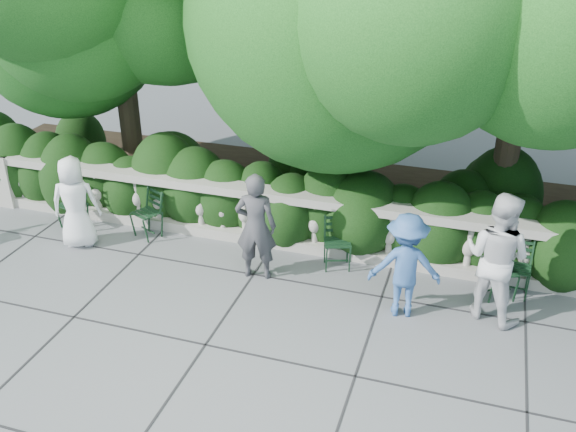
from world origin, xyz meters
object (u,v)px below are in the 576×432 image
(person_woman_grey, at_px, (256,227))
(person_older_blue, at_px, (405,266))
(chair_a, at_px, (142,239))
(chair_d, at_px, (501,302))
(chair_b, at_px, (69,231))
(person_casual_man, at_px, (497,257))
(person_businessman, at_px, (75,202))
(chair_c, at_px, (337,272))
(chair_e, at_px, (511,299))

(person_woman_grey, height_order, person_older_blue, person_woman_grey)
(chair_a, distance_m, person_woman_grey, 2.46)
(chair_d, height_order, person_woman_grey, person_woman_grey)
(chair_b, distance_m, person_casual_man, 7.13)
(chair_d, relative_size, person_businessman, 0.54)
(chair_b, relative_size, chair_c, 1.00)
(chair_a, height_order, person_older_blue, person_older_blue)
(chair_e, height_order, person_businessman, person_businessman)
(chair_a, height_order, chair_b, same)
(person_older_blue, bearing_deg, chair_b, -18.13)
(chair_a, relative_size, person_woman_grey, 0.49)
(chair_e, bearing_deg, chair_c, -176.93)
(person_woman_grey, distance_m, person_casual_man, 3.43)
(chair_c, height_order, person_woman_grey, person_woman_grey)
(chair_e, height_order, person_older_blue, person_older_blue)
(chair_e, distance_m, person_casual_man, 1.10)
(chair_b, xyz_separation_m, person_woman_grey, (3.64, -0.35, 0.85))
(chair_e, relative_size, person_woman_grey, 0.49)
(chair_b, relative_size, chair_e, 1.00)
(chair_b, xyz_separation_m, chair_d, (7.25, 0.03, 0.00))
(chair_c, xyz_separation_m, person_casual_man, (2.26, -0.45, 0.93))
(chair_a, distance_m, chair_b, 1.38)
(person_casual_man, bearing_deg, chair_d, -92.50)
(chair_e, xyz_separation_m, person_casual_man, (-0.32, -0.49, 0.93))
(chair_a, bearing_deg, person_casual_man, 19.73)
(chair_a, bearing_deg, person_businessman, -128.42)
(chair_a, relative_size, person_casual_man, 0.45)
(chair_b, distance_m, person_businessman, 0.99)
(chair_d, distance_m, person_older_blue, 1.69)
(chair_b, xyz_separation_m, person_casual_man, (7.06, -0.33, 0.93))
(person_casual_man, xyz_separation_m, person_older_blue, (-1.16, -0.31, -0.17))
(chair_e, bearing_deg, chair_b, -176.66)
(chair_c, bearing_deg, chair_a, 160.52)
(chair_a, relative_size, chair_c, 1.00)
(chair_c, relative_size, person_older_blue, 0.55)
(person_woman_grey, xyz_separation_m, person_older_blue, (2.27, -0.29, -0.08))
(chair_a, relative_size, chair_e, 1.00)
(person_casual_man, bearing_deg, chair_e, -99.70)
(chair_e, distance_m, person_businessman, 6.95)
(person_casual_man, height_order, person_older_blue, person_casual_man)
(person_older_blue, bearing_deg, chair_d, -165.09)
(chair_b, distance_m, person_woman_grey, 3.75)
(chair_d, relative_size, person_woman_grey, 0.49)
(chair_c, distance_m, chair_d, 2.45)
(chair_c, distance_m, person_older_blue, 1.54)
(chair_b, xyz_separation_m, person_older_blue, (5.91, -0.65, 0.77))
(chair_e, bearing_deg, person_woman_grey, -170.15)
(person_businessman, relative_size, person_older_blue, 1.02)
(person_businessman, xyz_separation_m, person_casual_man, (6.56, 0.01, 0.16))
(person_woman_grey, relative_size, person_older_blue, 1.11)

